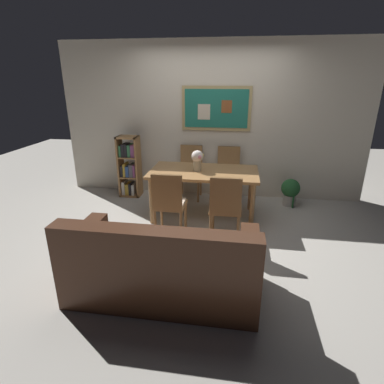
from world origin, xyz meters
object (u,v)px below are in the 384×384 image
(dining_chair_near_right, at_px, (226,204))
(potted_ivy, at_px, (290,191))
(dining_chair_near_left, at_px, (169,200))
(flower_vase, at_px, (197,159))
(dining_chair_far_right, at_px, (228,169))
(dining_chair_far_left, at_px, (191,167))
(dining_table, at_px, (204,177))
(bookshelf, at_px, (129,168))
(leather_couch, at_px, (163,267))

(dining_chair_near_right, height_order, potted_ivy, dining_chair_near_right)
(dining_chair_near_right, xyz_separation_m, potted_ivy, (1.00, 1.42, -0.28))
(dining_chair_near_left, bearing_deg, flower_vase, 70.56)
(dining_chair_far_right, height_order, dining_chair_far_left, same)
(dining_table, distance_m, dining_chair_far_right, 0.85)
(dining_chair_near_right, relative_size, dining_chair_far_left, 1.00)
(dining_chair_far_right, bearing_deg, flower_vase, -117.83)
(dining_chair_far_left, height_order, bookshelf, bookshelf)
(dining_table, relative_size, potted_ivy, 2.86)
(dining_chair_far_left, relative_size, leather_couch, 0.51)
(dining_table, distance_m, flower_vase, 0.29)
(dining_chair_near_right, height_order, dining_chair_far_right, same)
(dining_chair_near_right, xyz_separation_m, dining_chair_far_left, (-0.69, 1.58, 0.00))
(dining_chair_near_right, xyz_separation_m, dining_chair_far_right, (-0.04, 1.57, 0.00))
(dining_chair_near_left, height_order, leather_couch, dining_chair_near_left)
(dining_chair_near_right, xyz_separation_m, leather_couch, (-0.53, -1.12, -0.22))
(dining_table, xyz_separation_m, bookshelf, (-1.40, 0.69, -0.12))
(dining_chair_near_right, height_order, flower_vase, flower_vase)
(dining_chair_near_right, bearing_deg, dining_chair_far_right, 91.34)
(dining_chair_near_right, height_order, leather_couch, dining_chair_near_right)
(dining_chair_far_right, relative_size, flower_vase, 2.99)
(dining_chair_far_right, xyz_separation_m, leather_couch, (-0.50, -2.69, -0.22))
(dining_chair_far_right, xyz_separation_m, potted_ivy, (1.04, -0.15, -0.28))
(dining_chair_near_right, distance_m, leather_couch, 1.26)
(dining_chair_far_left, bearing_deg, leather_couch, -86.70)
(potted_ivy, height_order, flower_vase, flower_vase)
(dining_chair_far_right, relative_size, potted_ivy, 1.65)
(dining_table, bearing_deg, dining_chair_near_left, -115.19)
(dining_chair_far_right, bearing_deg, leather_couch, -100.46)
(bookshelf, height_order, flower_vase, bookshelf)
(dining_chair_far_left, xyz_separation_m, dining_chair_near_left, (-0.03, -1.56, 0.00))
(dining_chair_near_left, bearing_deg, dining_chair_far_left, 88.71)
(dining_chair_near_left, xyz_separation_m, potted_ivy, (1.73, 1.40, -0.28))
(dining_chair_near_left, bearing_deg, leather_couch, -80.51)
(dining_chair_far_right, relative_size, bookshelf, 0.85)
(dining_table, bearing_deg, dining_chair_near_right, -65.21)
(potted_ivy, bearing_deg, flower_vase, -155.97)
(dining_chair_near_right, relative_size, flower_vase, 2.99)
(dining_table, bearing_deg, bookshelf, 153.83)
(dining_table, distance_m, potted_ivy, 1.55)
(dining_chair_far_right, xyz_separation_m, dining_chair_far_left, (-0.65, 0.01, 0.00))
(dining_chair_near_right, bearing_deg, dining_chair_near_left, 178.42)
(dining_table, distance_m, leather_couch, 1.94)
(bookshelf, bearing_deg, dining_chair_near_left, -54.35)
(dining_chair_near_right, bearing_deg, bookshelf, 140.13)
(dining_chair_far_right, relative_size, leather_couch, 0.51)
(leather_couch, height_order, flower_vase, flower_vase)
(bookshelf, xyz_separation_m, flower_vase, (1.31, -0.71, 0.39))
(dining_chair_near_left, distance_m, leather_couch, 1.18)
(dining_table, height_order, dining_chair_near_right, dining_chair_near_right)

